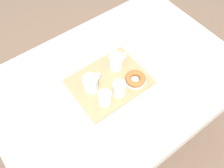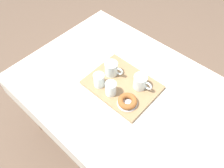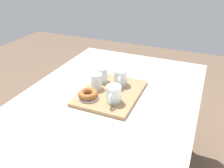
% 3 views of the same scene
% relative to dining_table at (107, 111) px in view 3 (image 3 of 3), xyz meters
% --- Properties ---
extents(dining_table, '(1.44, 0.99, 0.72)m').
position_rel_dining_table_xyz_m(dining_table, '(0.00, 0.00, 0.00)').
color(dining_table, beige).
rests_on(dining_table, ground).
extents(serving_tray, '(0.42, 0.33, 0.02)m').
position_rel_dining_table_xyz_m(serving_tray, '(0.06, 0.00, 0.10)').
color(serving_tray, olive).
rests_on(serving_tray, dining_table).
extents(tea_mug_left, '(0.12, 0.08, 0.09)m').
position_rel_dining_table_xyz_m(tea_mug_left, '(0.17, -0.02, 0.15)').
color(tea_mug_left, silver).
rests_on(tea_mug_left, serving_tray).
extents(tea_mug_right, '(0.12, 0.08, 0.09)m').
position_rel_dining_table_xyz_m(tea_mug_right, '(-0.03, -0.06, 0.15)').
color(tea_mug_right, silver).
rests_on(tea_mug_right, serving_tray).
extents(water_glass_near, '(0.07, 0.07, 0.09)m').
position_rel_dining_table_xyz_m(water_glass_near, '(0.16, 0.10, 0.15)').
color(water_glass_near, silver).
rests_on(water_glass_near, serving_tray).
extents(water_glass_far, '(0.07, 0.07, 0.09)m').
position_rel_dining_table_xyz_m(water_glass_far, '(0.07, 0.10, 0.15)').
color(water_glass_far, silver).
rests_on(water_glass_far, serving_tray).
extents(donut_plate_left, '(0.12, 0.12, 0.01)m').
position_rel_dining_table_xyz_m(donut_plate_left, '(-0.06, 0.09, 0.11)').
color(donut_plate_left, silver).
rests_on(donut_plate_left, serving_tray).
extents(sugar_donut_left, '(0.11, 0.11, 0.03)m').
position_rel_dining_table_xyz_m(sugar_donut_left, '(-0.06, 0.09, 0.13)').
color(sugar_donut_left, brown).
rests_on(sugar_donut_left, donut_plate_left).
extents(paper_napkin, '(0.13, 0.12, 0.01)m').
position_rel_dining_table_xyz_m(paper_napkin, '(0.35, -0.07, 0.09)').
color(paper_napkin, white).
rests_on(paper_napkin, dining_table).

